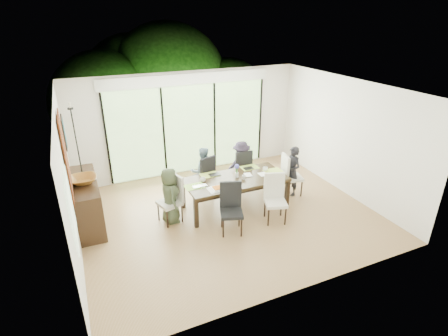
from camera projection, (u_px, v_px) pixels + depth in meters
name	position (u px, v px, depth m)	size (l,w,h in m)	color
floor	(229.00, 215.00, 7.57)	(6.00, 5.00, 0.01)	brown
ceiling	(229.00, 89.00, 6.47)	(6.00, 5.00, 0.01)	white
wall_back	(189.00, 124.00, 9.12)	(6.00, 0.02, 2.70)	silver
wall_front	(303.00, 218.00, 4.93)	(6.00, 0.02, 2.70)	silver
wall_left	(68.00, 184.00, 5.91)	(0.02, 5.00, 2.70)	beige
wall_right	(346.00, 137.00, 8.13)	(0.02, 5.00, 2.70)	beige
glass_doors	(190.00, 129.00, 9.14)	(4.20, 0.02, 2.30)	#598C3F
blinds_header	(188.00, 79.00, 8.60)	(4.40, 0.06, 0.28)	white
mullion_a	(107.00, 140.00, 8.36)	(0.05, 0.04, 2.30)	black
mullion_b	(164.00, 133.00, 8.88)	(0.05, 0.04, 2.30)	black
mullion_c	(215.00, 126.00, 9.39)	(0.05, 0.04, 2.30)	black
mullion_d	(260.00, 120.00, 9.91)	(0.05, 0.04, 2.30)	black
side_window	(71.00, 209.00, 4.86)	(0.02, 0.90, 1.00)	#8CAD7F
deck	(181.00, 161.00, 10.43)	(6.00, 1.80, 0.10)	#523723
rail_top	(173.00, 134.00, 10.85)	(6.00, 0.08, 0.06)	brown
foliage_left	(105.00, 104.00, 10.66)	(3.20, 3.20, 3.20)	#14380F
foliage_mid	(169.00, 83.00, 11.83)	(4.00, 4.00, 4.00)	#14380F
foliage_right	(227.00, 99.00, 12.04)	(2.80, 2.80, 2.80)	#14380F
foliage_far	(135.00, 87.00, 12.11)	(3.60, 3.60, 3.60)	#14380F
table_top	(236.00, 180.00, 7.62)	(2.23, 1.02, 0.06)	black
table_apron	(236.00, 183.00, 7.65)	(2.04, 0.84, 0.09)	black
table_leg_fl	(196.00, 213.00, 7.00)	(0.08, 0.08, 0.64)	black
table_leg_fr	(287.00, 193.00, 7.80)	(0.08, 0.08, 0.64)	black
table_leg_bl	(183.00, 195.00, 7.72)	(0.08, 0.08, 0.64)	black
table_leg_br	(268.00, 178.00, 8.52)	(0.08, 0.08, 0.64)	black
chair_left_end	(169.00, 200.00, 7.13)	(0.43, 0.43, 1.02)	beige
chair_right_end	(293.00, 174.00, 8.24)	(0.43, 0.43, 1.02)	silver
chair_far_left	(203.00, 175.00, 8.22)	(0.43, 0.43, 1.02)	black
chair_far_right	(241.00, 168.00, 8.59)	(0.43, 0.43, 1.02)	black
chair_near_left	(232.00, 209.00, 6.77)	(0.43, 0.43, 1.02)	black
chair_near_right	(276.00, 199.00, 7.14)	(0.43, 0.43, 1.02)	silver
person_left_end	(170.00, 196.00, 7.10)	(0.56, 0.35, 1.20)	#39442D
person_right_end	(292.00, 171.00, 8.19)	(0.56, 0.35, 1.20)	black
person_far_left	(203.00, 171.00, 8.17)	(0.56, 0.35, 1.20)	#6F8FA1
person_far_right	(241.00, 165.00, 8.54)	(0.56, 0.35, 1.20)	#231C2B
placemat_left	(194.00, 186.00, 7.25)	(0.41, 0.30, 0.01)	#87B540
placemat_right	(273.00, 171.00, 7.96)	(0.41, 0.30, 0.01)	#A9C546
placemat_far_l	(210.00, 175.00, 7.77)	(0.41, 0.30, 0.01)	#94A53B
placemat_far_r	(249.00, 167.00, 8.14)	(0.41, 0.30, 0.01)	#9BBB43
placemat_paper	(218.00, 189.00, 7.15)	(0.41, 0.30, 0.01)	white
tablet_far_l	(215.00, 175.00, 7.76)	(0.24, 0.17, 0.01)	black
tablet_far_r	(249.00, 168.00, 8.08)	(0.22, 0.16, 0.01)	black
papers	(265.00, 174.00, 7.82)	(0.28, 0.20, 0.00)	white
platter_base	(218.00, 188.00, 7.14)	(0.24, 0.24, 0.02)	white
platter_snacks	(218.00, 188.00, 7.14)	(0.19, 0.19, 0.01)	#C96317
vase	(237.00, 175.00, 7.64)	(0.07, 0.07, 0.11)	silver
hyacinth_stems	(237.00, 170.00, 7.60)	(0.04, 0.04, 0.15)	#337226
hyacinth_blooms	(237.00, 166.00, 7.56)	(0.10, 0.10, 0.10)	#5655D5
laptop	(201.00, 187.00, 7.20)	(0.31, 0.20, 0.02)	silver
cup_a	(203.00, 180.00, 7.45)	(0.12, 0.12, 0.09)	white
cup_b	(244.00, 177.00, 7.56)	(0.09, 0.09, 0.09)	white
cup_c	(265.00, 169.00, 7.97)	(0.12, 0.12, 0.09)	white
book	(245.00, 175.00, 7.74)	(0.15, 0.21, 0.02)	white
sideboard	(87.00, 202.00, 7.09)	(0.48, 1.72, 0.97)	black
bowl	(83.00, 180.00, 6.78)	(0.51, 0.51, 0.12)	brown
candlestick_base	(82.00, 173.00, 7.17)	(0.11, 0.11, 0.04)	black
candlestick_shaft	(76.00, 142.00, 6.90)	(0.03, 0.03, 1.35)	black
candlestick_pan	(70.00, 109.00, 6.62)	(0.11, 0.11, 0.03)	black
candle	(70.00, 105.00, 6.60)	(0.04, 0.04, 0.11)	silver
tapestry	(66.00, 156.00, 6.11)	(0.02, 1.00, 1.50)	maroon
art_frame	(64.00, 132.00, 7.18)	(0.03, 0.55, 0.65)	black
art_canvas	(65.00, 132.00, 7.19)	(0.01, 0.45, 0.55)	#1B4A57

